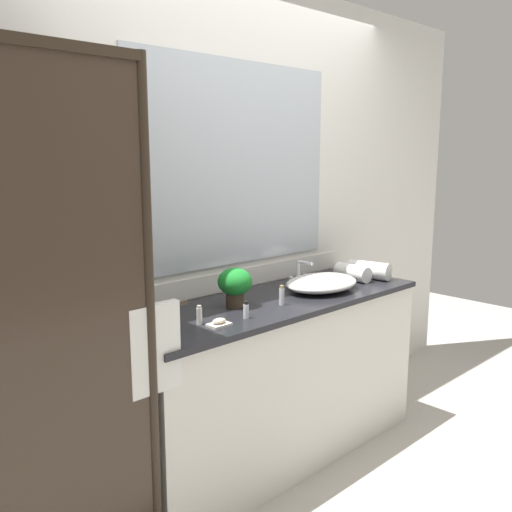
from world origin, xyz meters
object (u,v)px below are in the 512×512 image
(amenity_bottle_conditioner, at_px, (246,310))
(rolled_towel_near_edge, at_px, (369,270))
(rolled_towel_middle, at_px, (353,273))
(sink_basin, at_px, (322,283))
(soap_dish, at_px, (219,323))
(faucet, at_px, (299,277))
(potted_plant, at_px, (235,284))
(amenity_bottle_lotion, at_px, (282,296))
(amenity_bottle_body_wash, at_px, (199,315))

(amenity_bottle_conditioner, bearing_deg, rolled_towel_near_edge, 4.91)
(amenity_bottle_conditioner, bearing_deg, rolled_towel_middle, 7.80)
(sink_basin, relative_size, rolled_towel_middle, 2.04)
(soap_dish, xyz_separation_m, rolled_towel_near_edge, (1.28, 0.10, 0.04))
(sink_basin, height_order, amenity_bottle_conditioner, sink_basin)
(faucet, relative_size, potted_plant, 0.87)
(amenity_bottle_lotion, distance_m, rolled_towel_middle, 0.72)
(soap_dish, xyz_separation_m, amenity_bottle_body_wash, (-0.05, 0.08, 0.03))
(sink_basin, bearing_deg, faucet, 90.00)
(potted_plant, distance_m, rolled_towel_near_edge, 1.02)
(faucet, height_order, soap_dish, faucet)
(amenity_bottle_conditioner, height_order, rolled_towel_middle, rolled_towel_middle)
(potted_plant, bearing_deg, faucet, 8.09)
(sink_basin, xyz_separation_m, amenity_bottle_body_wash, (-0.88, -0.03, -0.00))
(amenity_bottle_lotion, xyz_separation_m, rolled_towel_middle, (0.72, 0.09, -0.00))
(soap_dish, bearing_deg, potted_plant, 36.29)
(amenity_bottle_lotion, bearing_deg, faucet, 30.61)
(faucet, distance_m, soap_dish, 0.88)
(soap_dish, bearing_deg, amenity_bottle_conditioner, 1.69)
(rolled_towel_middle, bearing_deg, faucet, 157.98)
(potted_plant, height_order, rolled_towel_middle, potted_plant)
(sink_basin, height_order, amenity_bottle_body_wash, same)
(amenity_bottle_body_wash, bearing_deg, rolled_towel_near_edge, 0.91)
(potted_plant, bearing_deg, sink_basin, -8.82)
(amenity_bottle_conditioner, bearing_deg, amenity_bottle_lotion, 9.05)
(soap_dish, distance_m, amenity_bottle_conditioner, 0.17)
(amenity_bottle_body_wash, bearing_deg, soap_dish, -58.60)
(sink_basin, bearing_deg, soap_dish, -172.68)
(amenity_bottle_lotion, bearing_deg, potted_plant, 142.16)
(rolled_towel_near_edge, relative_size, rolled_towel_middle, 1.13)
(potted_plant, bearing_deg, amenity_bottle_conditioner, -117.45)
(faucet, xyz_separation_m, potted_plant, (-0.57, -0.08, 0.07))
(sink_basin, distance_m, potted_plant, 0.58)
(soap_dish, height_order, rolled_towel_middle, rolled_towel_middle)
(potted_plant, height_order, rolled_towel_near_edge, potted_plant)
(sink_basin, distance_m, soap_dish, 0.84)
(sink_basin, relative_size, amenity_bottle_body_wash, 5.23)
(sink_basin, height_order, faucet, faucet)
(rolled_towel_near_edge, bearing_deg, amenity_bottle_lotion, -176.53)
(potted_plant, height_order, soap_dish, potted_plant)
(amenity_bottle_conditioner, xyz_separation_m, rolled_towel_middle, (1.00, 0.14, 0.01))
(sink_basin, relative_size, amenity_bottle_lotion, 4.51)
(amenity_bottle_lotion, relative_size, rolled_towel_near_edge, 0.40)
(rolled_towel_near_edge, bearing_deg, potted_plant, 174.63)
(rolled_towel_middle, bearing_deg, amenity_bottle_body_wash, -177.06)
(amenity_bottle_lotion, bearing_deg, amenity_bottle_body_wash, 176.70)
(sink_basin, distance_m, amenity_bottle_body_wash, 0.88)
(rolled_towel_near_edge, bearing_deg, amenity_bottle_conditioner, -175.09)
(potted_plant, distance_m, soap_dish, 0.35)
(faucet, distance_m, amenity_bottle_conditioner, 0.72)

